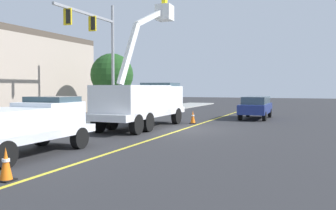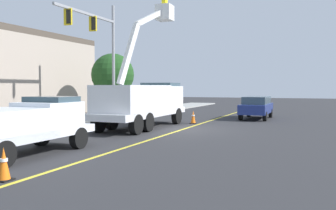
{
  "view_description": "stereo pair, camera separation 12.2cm",
  "coord_description": "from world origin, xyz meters",
  "px_view_note": "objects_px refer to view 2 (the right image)",
  "views": [
    {
      "loc": [
        -19.37,
        -6.37,
        2.45
      ],
      "look_at": [
        -0.36,
        0.76,
        1.4
      ],
      "focal_mm": 38.41,
      "sensor_mm": 36.0,
      "label": 1
    },
    {
      "loc": [
        -19.33,
        -6.48,
        2.45
      ],
      "look_at": [
        -0.36,
        0.76,
        1.4
      ],
      "focal_mm": 38.41,
      "sensor_mm": 36.0,
      "label": 2
    }
  ],
  "objects_px": {
    "traffic_cone_mid_front": "(193,117)",
    "traffic_signal_mast": "(100,42)",
    "passing_minivan": "(256,106)",
    "traffic_cone_leading": "(4,164)",
    "service_pickup_truck": "(24,124)",
    "utility_bucket_truck": "(143,100)"
  },
  "relations": [
    {
      "from": "traffic_signal_mast",
      "to": "traffic_cone_leading",
      "type": "bearing_deg",
      "value": -157.3
    },
    {
      "from": "traffic_signal_mast",
      "to": "service_pickup_truck",
      "type": "bearing_deg",
      "value": -160.69
    },
    {
      "from": "traffic_cone_mid_front",
      "to": "traffic_signal_mast",
      "type": "distance_m",
      "value": 8.39
    },
    {
      "from": "passing_minivan",
      "to": "traffic_cone_mid_front",
      "type": "bearing_deg",
      "value": 145.54
    },
    {
      "from": "utility_bucket_truck",
      "to": "passing_minivan",
      "type": "relative_size",
      "value": 1.7
    },
    {
      "from": "traffic_cone_mid_front",
      "to": "passing_minivan",
      "type": "bearing_deg",
      "value": -34.46
    },
    {
      "from": "passing_minivan",
      "to": "traffic_signal_mast",
      "type": "height_order",
      "value": "traffic_signal_mast"
    },
    {
      "from": "utility_bucket_truck",
      "to": "passing_minivan",
      "type": "distance_m",
      "value": 10.08
    },
    {
      "from": "traffic_cone_leading",
      "to": "traffic_signal_mast",
      "type": "distance_m",
      "value": 16.81
    },
    {
      "from": "traffic_cone_leading",
      "to": "traffic_signal_mast",
      "type": "xyz_separation_m",
      "value": [
        14.77,
        6.18,
        5.14
      ]
    },
    {
      "from": "passing_minivan",
      "to": "traffic_cone_leading",
      "type": "relative_size",
      "value": 5.54
    },
    {
      "from": "utility_bucket_truck",
      "to": "traffic_signal_mast",
      "type": "height_order",
      "value": "traffic_signal_mast"
    },
    {
      "from": "service_pickup_truck",
      "to": "passing_minivan",
      "type": "xyz_separation_m",
      "value": [
        17.71,
        -5.89,
        -0.15
      ]
    },
    {
      "from": "traffic_signal_mast",
      "to": "traffic_cone_mid_front",
      "type": "bearing_deg",
      "value": -82.96
    },
    {
      "from": "traffic_cone_mid_front",
      "to": "traffic_signal_mast",
      "type": "bearing_deg",
      "value": 97.04
    },
    {
      "from": "service_pickup_truck",
      "to": "traffic_cone_leading",
      "type": "bearing_deg",
      "value": -145.26
    },
    {
      "from": "utility_bucket_truck",
      "to": "traffic_cone_leading",
      "type": "bearing_deg",
      "value": -172.1
    },
    {
      "from": "service_pickup_truck",
      "to": "passing_minivan",
      "type": "bearing_deg",
      "value": -18.4
    },
    {
      "from": "traffic_cone_leading",
      "to": "traffic_signal_mast",
      "type": "height_order",
      "value": "traffic_signal_mast"
    },
    {
      "from": "traffic_cone_leading",
      "to": "traffic_signal_mast",
      "type": "relative_size",
      "value": 0.1
    },
    {
      "from": "service_pickup_truck",
      "to": "traffic_cone_mid_front",
      "type": "distance_m",
      "value": 12.91
    },
    {
      "from": "utility_bucket_truck",
      "to": "passing_minivan",
      "type": "xyz_separation_m",
      "value": [
        8.37,
        -5.57,
        -0.65
      ]
    }
  ]
}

